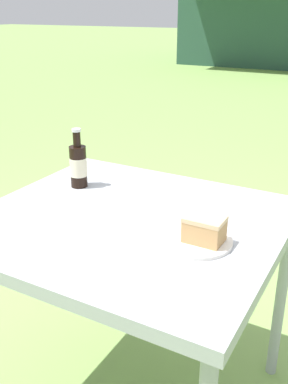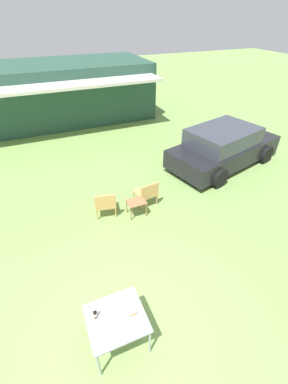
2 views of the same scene
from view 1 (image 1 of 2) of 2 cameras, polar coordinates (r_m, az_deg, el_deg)
patio_table at (r=1.43m, az=-1.96°, el=-5.67°), size 0.93×0.84×0.74m
cake_on_plate at (r=1.25m, az=7.13°, el=-5.31°), size 0.21×0.21×0.08m
cola_bottle_near at (r=1.63m, az=-8.35°, el=3.41°), size 0.06×0.06×0.21m
fork at (r=1.29m, az=3.75°, el=-5.56°), size 0.18×0.08×0.01m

